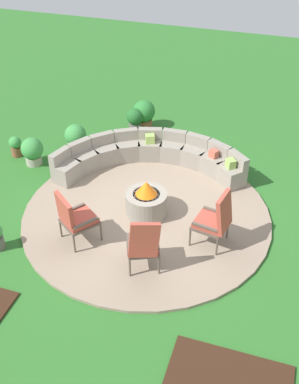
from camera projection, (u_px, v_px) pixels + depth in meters
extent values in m
plane|color=#2D6B28|center=(146.00, 216.00, 9.41)|extent=(24.00, 24.00, 0.00)
cylinder|color=gray|center=(146.00, 215.00, 9.40)|extent=(4.92, 4.92, 0.06)
cylinder|color=gray|center=(146.00, 204.00, 9.23)|extent=(0.82, 0.82, 0.49)
cylinder|color=black|center=(146.00, 195.00, 9.11)|extent=(0.53, 0.53, 0.06)
cone|color=orange|center=(146.00, 188.00, 9.00)|extent=(0.42, 0.42, 0.28)
cube|color=gray|center=(231.00, 175.00, 10.08)|extent=(0.70, 0.70, 0.43)
cube|color=gray|center=(238.00, 160.00, 9.94)|extent=(0.51, 0.48, 0.25)
cube|color=gray|center=(214.00, 164.00, 10.42)|extent=(0.69, 0.65, 0.43)
cube|color=gray|center=(220.00, 149.00, 10.30)|extent=(0.55, 0.39, 0.25)
cube|color=gray|center=(194.00, 156.00, 10.69)|extent=(0.63, 0.56, 0.43)
cube|color=gray|center=(198.00, 141.00, 10.58)|extent=(0.56, 0.28, 0.25)
cube|color=gray|center=(173.00, 151.00, 10.86)|extent=(0.55, 0.46, 0.43)
cube|color=gray|center=(175.00, 135.00, 10.76)|extent=(0.54, 0.17, 0.25)
cube|color=gray|center=(150.00, 150.00, 10.93)|extent=(0.64, 0.58, 0.43)
cube|color=gray|center=(150.00, 133.00, 10.84)|extent=(0.56, 0.30, 0.25)
cube|color=gray|center=(127.00, 151.00, 10.89)|extent=(0.69, 0.66, 0.43)
cube|color=gray|center=(126.00, 135.00, 10.80)|extent=(0.55, 0.41, 0.25)
cube|color=gray|center=(105.00, 155.00, 10.74)|extent=(0.70, 0.70, 0.43)
cube|color=gray|center=(102.00, 139.00, 10.64)|extent=(0.50, 0.50, 0.25)
cube|color=gray|center=(85.00, 162.00, 10.50)|extent=(0.66, 0.69, 0.43)
cube|color=gray|center=(80.00, 146.00, 10.39)|extent=(0.41, 0.55, 0.25)
cube|color=gray|center=(67.00, 172.00, 10.18)|extent=(0.58, 0.64, 0.43)
cube|color=gray|center=(60.00, 156.00, 10.04)|extent=(0.30, 0.56, 0.25)
cube|color=#93B756|center=(150.00, 139.00, 10.70)|extent=(0.25, 0.24, 0.20)
cube|color=#93B756|center=(231.00, 163.00, 9.88)|extent=(0.25, 0.25, 0.19)
cube|color=#BC5B47|center=(214.00, 154.00, 10.21)|extent=(0.22, 0.21, 0.17)
cylinder|color=brown|center=(87.00, 218.00, 8.98)|extent=(0.04, 0.04, 0.38)
cylinder|color=brown|center=(101.00, 232.00, 8.64)|extent=(0.04, 0.04, 0.38)
cylinder|color=brown|center=(61.00, 229.00, 8.71)|extent=(0.04, 0.04, 0.38)
cylinder|color=brown|center=(74.00, 244.00, 8.38)|extent=(0.04, 0.04, 0.38)
cube|color=brown|center=(80.00, 222.00, 8.55)|extent=(0.80, 0.81, 0.05)
cube|color=#B24738|center=(79.00, 219.00, 8.51)|extent=(0.73, 0.74, 0.09)
cube|color=#B24738|center=(65.00, 212.00, 8.22)|extent=(0.49, 0.45, 0.70)
cube|color=brown|center=(73.00, 209.00, 8.63)|extent=(0.34, 0.44, 0.04)
cube|color=brown|center=(86.00, 223.00, 8.31)|extent=(0.34, 0.44, 0.04)
cylinder|color=brown|center=(128.00, 248.00, 8.31)|extent=(0.04, 0.04, 0.38)
cylinder|color=brown|center=(156.00, 246.00, 8.35)|extent=(0.04, 0.04, 0.38)
cylinder|color=brown|center=(130.00, 268.00, 7.91)|extent=(0.04, 0.04, 0.38)
cylinder|color=brown|center=(159.00, 265.00, 7.96)|extent=(0.04, 0.04, 0.38)
cube|color=brown|center=(143.00, 247.00, 8.00)|extent=(0.70, 0.70, 0.05)
cube|color=#B24738|center=(143.00, 244.00, 7.96)|extent=(0.65, 0.65, 0.09)
cube|color=#B24738|center=(144.00, 240.00, 7.61)|extent=(0.52, 0.32, 0.72)
cube|color=brown|center=(129.00, 242.00, 7.90)|extent=(0.23, 0.43, 0.04)
cube|color=brown|center=(157.00, 240.00, 7.94)|extent=(0.23, 0.43, 0.04)
cylinder|color=brown|center=(190.00, 237.00, 8.52)|extent=(0.04, 0.04, 0.38)
cylinder|color=brown|center=(202.00, 221.00, 8.90)|extent=(0.04, 0.04, 0.38)
cylinder|color=brown|center=(217.00, 247.00, 8.32)|extent=(0.04, 0.04, 0.38)
cylinder|color=brown|center=(228.00, 230.00, 8.70)|extent=(0.04, 0.04, 0.38)
cube|color=brown|center=(210.00, 225.00, 8.48)|extent=(0.65, 0.66, 0.05)
cube|color=#B24738|center=(210.00, 222.00, 8.44)|extent=(0.60, 0.60, 0.09)
cube|color=#B24738|center=(224.00, 213.00, 8.17)|extent=(0.27, 0.56, 0.71)
cube|color=brown|center=(205.00, 227.00, 8.22)|extent=(0.48, 0.14, 0.04)
cube|color=brown|center=(216.00, 211.00, 8.58)|extent=(0.48, 0.14, 0.04)
cylinder|color=#A89E8E|center=(34.00, 160.00, 10.89)|extent=(0.37, 0.37, 0.20)
sphere|color=#3D8E42|center=(32.00, 149.00, 10.71)|extent=(0.51, 0.51, 0.51)
cylinder|color=#A89E8E|center=(77.00, 148.00, 11.30)|extent=(0.43, 0.43, 0.22)
sphere|color=#3D8E42|center=(75.00, 135.00, 11.09)|extent=(0.52, 0.52, 0.52)
sphere|color=#DB337A|center=(78.00, 132.00, 11.01)|extent=(0.20, 0.20, 0.20)
cylinder|color=#605B56|center=(135.00, 128.00, 12.06)|extent=(0.32, 0.32, 0.27)
sphere|color=#236028|center=(135.00, 117.00, 11.88)|extent=(0.42, 0.42, 0.42)
cylinder|color=brown|center=(17.00, 151.00, 11.17)|extent=(0.25, 0.25, 0.22)
sphere|color=#3D8E42|center=(15.00, 142.00, 11.02)|extent=(0.29, 0.29, 0.29)
sphere|color=#E55638|center=(16.00, 140.00, 10.98)|extent=(0.11, 0.11, 0.11)
cylinder|color=brown|center=(144.00, 123.00, 12.26)|extent=(0.42, 0.42, 0.25)
sphere|color=#2D7A33|center=(144.00, 111.00, 12.05)|extent=(0.57, 0.57, 0.57)
sphere|color=yellow|center=(146.00, 108.00, 11.97)|extent=(0.19, 0.19, 0.19)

